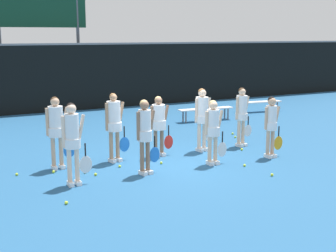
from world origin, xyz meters
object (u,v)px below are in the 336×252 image
Objects in this scene: player_3 at (271,122)px; player_5 at (114,121)px; bench_far at (259,103)px; player_4 at (56,126)px; bench_courtside at (206,110)px; tennis_ball_1 at (54,172)px; player_7 at (202,114)px; tennis_ball_5 at (242,149)px; tennis_ball_9 at (272,175)px; tennis_ball_10 at (233,133)px; tennis_ball_6 at (235,137)px; tennis_ball_2 at (85,172)px; player_1 at (145,131)px; player_8 at (242,112)px; tennis_ball_3 at (120,166)px; player_0 at (72,137)px; tennis_ball_7 at (96,174)px; tennis_ball_4 at (245,165)px; scoreboard at (39,15)px; player_2 at (213,127)px; tennis_ball_8 at (66,203)px; tennis_ball_0 at (161,163)px; player_6 at (159,121)px; tennis_ball_11 at (17,174)px.

player_3 is 0.92× the size of player_5.
player_4 reaches higher than bench_far.
bench_courtside reaches higher than tennis_ball_1.
tennis_ball_5 is at bearing -36.33° from player_7.
tennis_ball_9 is (4.46, -2.55, 0.00)m from tennis_ball_1.
player_7 is 25.20× the size of tennis_ball_10.
tennis_ball_6 is (0.54, 2.37, -0.92)m from player_3.
bench_courtside is 33.89× the size of tennis_ball_2.
bench_courtside reaches higher than tennis_ball_5.
player_1 reaches higher than player_8.
player_3 is at bearing -12.84° from tennis_ball_3.
tennis_ball_5 is (-1.53, -4.43, -0.38)m from bench_courtside.
bench_courtside is 1.24× the size of player_5.
player_3 is (3.60, -0.13, -0.09)m from player_1.
player_0 is 6.38m from tennis_ball_6.
tennis_ball_7 is (-9.07, -5.59, -0.35)m from bench_far.
player_1 is at bearing 167.01° from tennis_ball_4.
tennis_ball_7 is (-4.45, -0.42, -0.00)m from tennis_ball_5.
player_5 reaches higher than tennis_ball_9.
player_4 is at bearing -100.40° from scoreboard.
player_8 is at bearing 2.28° from tennis_ball_1.
tennis_ball_6 is at bearing 58.89° from tennis_ball_4.
player_5 is at bearing 48.89° from tennis_ball_7.
tennis_ball_5 is (5.08, -0.57, -1.02)m from player_4.
tennis_ball_2 is at bearing 179.70° from player_7.
player_1 reaches higher than player_3.
scoreboard is at bearing 100.85° from player_2.
scoreboard is at bearing 78.14° from player_4.
player_0 is at bearing -99.09° from scoreboard.
tennis_ball_8 is at bearing -170.36° from player_3.
player_2 is 23.31× the size of tennis_ball_9.
player_1 is 27.51× the size of tennis_ball_0.
tennis_ball_9 is at bearing -105.33° from bench_courtside.
player_4 is (-3.58, 1.38, 0.10)m from player_2.
player_8 is at bearing -2.59° from player_4.
tennis_ball_1 is at bearing -174.80° from player_6.
tennis_ball_8 is at bearing -151.88° from tennis_ball_6.
tennis_ball_1 is (-6.80, -4.19, -0.38)m from bench_courtside.
tennis_ball_9 is at bearing -38.35° from tennis_ball_3.
player_3 is 2.98m from player_6.
player_6 is 24.40× the size of tennis_ball_11.
tennis_ball_7 is (-1.80, -0.20, 0.00)m from tennis_ball_0.
player_1 is (-7.97, -5.97, 0.66)m from bench_far.
player_2 reaches higher than tennis_ball_10.
scoreboard is 80.77× the size of tennis_ball_0.
player_1 reaches higher than tennis_ball_4.
player_1 reaches higher than tennis_ball_1.
bench_far reaches higher than tennis_ball_11.
tennis_ball_9 is 1.05× the size of tennis_ball_11.
player_1 is 27.37× the size of tennis_ball_4.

